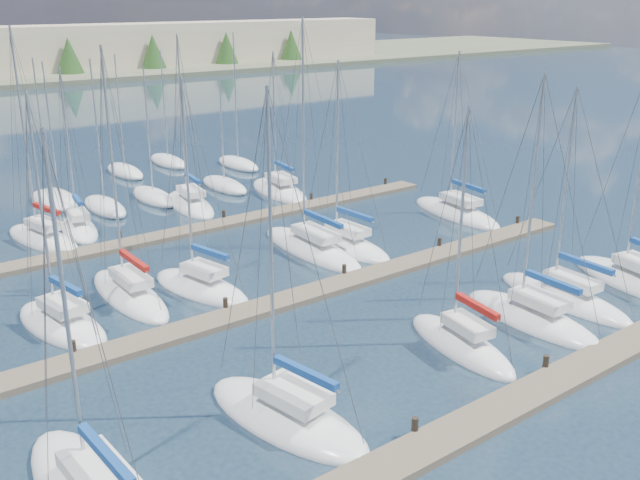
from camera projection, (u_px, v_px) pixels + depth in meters
ground at (45, 160)px, 72.03m from camera, size 400.00×400.00×0.00m
dock_near at (502, 409)px, 28.38m from camera, size 44.00×1.93×1.10m
dock_mid at (298, 297)px, 38.90m from camera, size 44.00×1.93×1.10m
dock_far at (180, 233)px, 49.43m from camera, size 44.00×1.93×1.10m
sailboat_l at (344, 244)px, 47.03m from camera, size 3.07×8.51×12.76m
sailboat_o at (79, 229)px, 50.06m from camera, size 3.23×6.54×12.07m
sailboat_n at (43, 239)px, 48.05m from camera, size 4.01×8.54×14.78m
sailboat_k at (312, 248)px, 46.31m from camera, size 3.26×10.39×15.30m
sailboat_h at (62, 324)px, 35.63m from camera, size 3.89×7.65×12.43m
sailboat_d at (461, 344)px, 33.53m from camera, size 3.46×7.51×12.06m
sailboat_m at (456, 213)px, 53.95m from camera, size 4.11×9.53×12.75m
sailboat_q at (279, 191)px, 60.01m from camera, size 4.26×8.84×12.28m
sailboat_e at (531, 318)px, 36.29m from camera, size 3.03×8.36×13.15m
sailboat_f at (564, 298)px, 38.70m from camera, size 2.90×8.61×12.21m
sailboat_g at (634, 281)px, 41.06m from camera, size 4.80×9.03×14.25m
sailboat_p at (190, 204)px, 56.05m from camera, size 4.02×8.50×13.83m
sailboat_j at (201, 287)px, 40.13m from camera, size 4.04×7.75×12.56m
sailboat_i at (130, 294)px, 39.14m from camera, size 2.59×8.74×14.18m
sailboat_c at (287, 417)px, 27.81m from camera, size 4.39×8.57×13.61m
distant_boats at (53, 199)px, 57.23m from camera, size 36.93×20.75×13.30m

